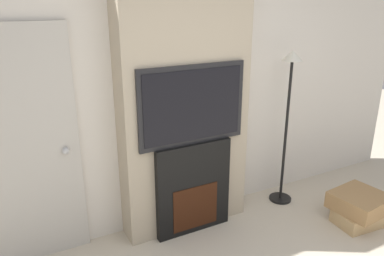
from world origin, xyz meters
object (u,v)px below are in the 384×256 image
(fireplace, at_px, (192,188))
(floor_lamp, at_px, (288,104))
(box_stack, at_px, (359,207))
(television, at_px, (192,105))

(fireplace, bearing_deg, floor_lamp, 1.26)
(floor_lamp, bearing_deg, fireplace, -178.74)
(fireplace, relative_size, floor_lamp, 0.54)
(fireplace, relative_size, box_stack, 1.69)
(television, bearing_deg, floor_lamp, 1.36)
(floor_lamp, bearing_deg, television, -178.64)
(fireplace, xyz_separation_m, box_stack, (1.53, -0.70, -0.28))
(fireplace, distance_m, television, 0.82)
(fireplace, xyz_separation_m, television, (0.00, -0.00, 0.82))
(box_stack, bearing_deg, floor_lamp, 117.92)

